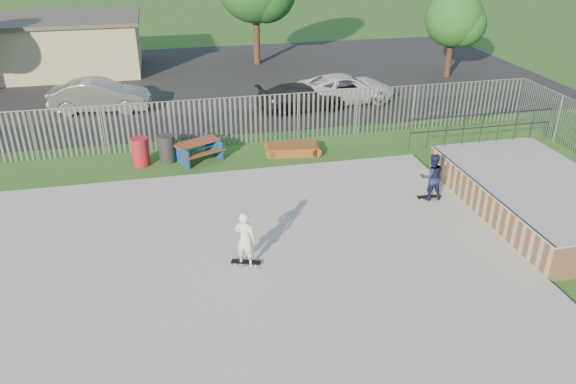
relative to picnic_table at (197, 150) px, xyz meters
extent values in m
plane|color=#2E5C1F|center=(0.70, -7.71, -0.38)|extent=(120.00, 120.00, 0.00)
cube|color=gray|center=(0.70, -7.71, -0.30)|extent=(15.00, 12.00, 0.15)
cube|color=tan|center=(10.20, -6.71, 0.15)|extent=(4.00, 7.00, 1.05)
cube|color=#9E9E99|center=(10.20, -6.71, 0.69)|extent=(4.05, 7.05, 0.04)
cylinder|color=#383A3F|center=(8.22, -6.71, 0.70)|extent=(0.06, 7.00, 0.06)
cube|color=brown|center=(0.00, 0.00, 0.33)|extent=(1.87, 1.35, 0.06)
cube|color=brown|center=(0.24, -0.53, 0.05)|extent=(1.70, 0.98, 0.05)
cube|color=brown|center=(-0.24, 0.53, 0.05)|extent=(1.70, 0.98, 0.05)
cube|color=navy|center=(0.00, 0.00, -0.02)|extent=(1.98, 1.88, 0.72)
cube|color=brown|center=(3.72, -0.29, -0.19)|extent=(1.96, 1.16, 0.37)
cylinder|color=maroon|center=(-2.13, -0.08, 0.16)|extent=(0.65, 0.65, 1.08)
cylinder|color=#232426|center=(-1.14, 0.03, 0.15)|extent=(0.64, 0.64, 1.06)
cube|color=black|center=(0.70, 11.29, -0.37)|extent=(40.00, 18.00, 0.02)
imported|color=#B1B1B6|center=(-4.07, 6.92, 0.41)|extent=(4.79, 2.20, 1.52)
imported|color=black|center=(5.39, 5.04, 0.27)|extent=(4.43, 2.03, 1.25)
imported|color=white|center=(7.83, 5.74, 0.34)|extent=(5.16, 2.68, 1.39)
cube|color=#B3AA8A|center=(-7.30, 15.29, 1.12)|extent=(10.00, 6.00, 3.00)
cube|color=#4C4742|center=(-7.30, 15.29, 2.72)|extent=(10.40, 6.40, 0.20)
cylinder|color=#47311C|center=(4.87, 14.54, 1.70)|extent=(0.40, 0.40, 4.16)
cylinder|color=#432C1B|center=(15.15, 9.13, 1.05)|extent=(0.34, 0.34, 2.86)
sphere|color=#1E531C|center=(15.15, 9.13, 2.97)|extent=(3.21, 3.21, 3.21)
cube|color=black|center=(7.19, -5.34, -0.16)|extent=(0.81, 0.24, 0.02)
cube|color=black|center=(0.69, -7.84, -0.16)|extent=(0.82, 0.44, 0.02)
imported|color=#151D42|center=(7.19, -5.34, 0.56)|extent=(0.80, 0.64, 1.58)
imported|color=white|center=(0.69, -7.84, 0.56)|extent=(0.69, 0.61, 1.58)
camera|label=1|loc=(-0.97, -20.42, 8.26)|focal=35.00mm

